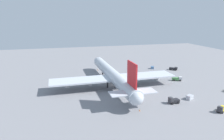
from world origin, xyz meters
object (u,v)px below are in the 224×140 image
Objects in this scene: maintenance_van at (177,79)px; cargo_container_aft at (152,68)px; cargo_airplane at (112,75)px; baggage_tug at (221,109)px; safety_cone_tail at (140,110)px; catering_truck at (174,68)px; cargo_container_fore at (190,97)px; pushback_tractor at (173,100)px; safety_cone_nose at (98,70)px.

maintenance_van reaches higher than cargo_container_aft.
cargo_airplane is 36.60m from maintenance_van.
cargo_container_aft is at bearing 1.85° from maintenance_van.
baggage_tug is 7.12× the size of safety_cone_tail.
maintenance_van is at bearing -178.15° from cargo_container_aft.
catering_truck reaches higher than cargo_container_fore.
cargo_container_fore is (1.91, -8.92, -0.30)m from pushback_tractor.
safety_cone_tail is at bearing 138.68° from catering_truck.
cargo_airplane is 21.43× the size of cargo_container_aft.
safety_cone_tail is (8.55, 28.58, -0.85)m from baggage_tug.
baggage_tug is at bearing 171.15° from maintenance_van.
baggage_tug is 1.27× the size of cargo_container_fore.
cargo_container_aft is at bearing -52.48° from cargo_airplane.
maintenance_van is at bearing -8.85° from baggage_tug.
maintenance_van is 39.20m from baggage_tug.
catering_truck reaches higher than cargo_container_aft.
pushback_tractor is (-48.47, 29.54, 0.13)m from catering_truck.
pushback_tractor is at bearing -78.65° from safety_cone_tail.
cargo_airplane is 16.61× the size of pushback_tractor.
baggage_tug is 79.40m from safety_cone_nose.
pushback_tractor reaches higher than cargo_container_fore.
cargo_container_aft is (27.17, -35.39, -4.71)m from cargo_airplane.
maintenance_van is 1.27× the size of pushback_tractor.
cargo_airplane is 50.48m from baggage_tug.
safety_cone_nose is at bearing 81.05° from cargo_container_aft.
safety_cone_tail is (-31.61, -1.70, -5.19)m from cargo_airplane.
cargo_airplane reaches higher than safety_cone_tail.
cargo_airplane is 51.40m from catering_truck.
maintenance_van is at bearing -48.91° from safety_cone_tail.
pushback_tractor is at bearing 102.07° from cargo_container_fore.
cargo_airplane reaches higher than cargo_container_fore.
safety_cone_nose is 1.01× the size of safety_cone_tail.
cargo_container_fore is (13.65, 3.78, -0.25)m from baggage_tug.
maintenance_van is at bearing 153.29° from catering_truck.
pushback_tractor reaches higher than cargo_container_aft.
cargo_airplane is at bearing 44.98° from cargo_container_fore.
catering_truck is (21.48, -10.81, -0.07)m from maintenance_van.
cargo_container_fore reaches higher than safety_cone_nose.
cargo_airplane is 44.86m from cargo_container_aft.
catering_truck is 1.53× the size of cargo_container_aft.
catering_truck reaches higher than safety_cone_tail.
safety_cone_tail is (-51.66, 45.42, -0.77)m from catering_truck.
safety_cone_tail is at bearing 101.35° from pushback_tractor.
baggage_tug is 14.17m from cargo_container_fore.
maintenance_van is at bearing -34.76° from pushback_tractor.
pushback_tractor is 1.29× the size of cargo_container_aft.
cargo_airplane reaches higher than maintenance_van.
cargo_airplane is 112.12× the size of safety_cone_tail.
maintenance_van is 24.05m from catering_truck.
catering_truck is 62.53m from baggage_tug.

